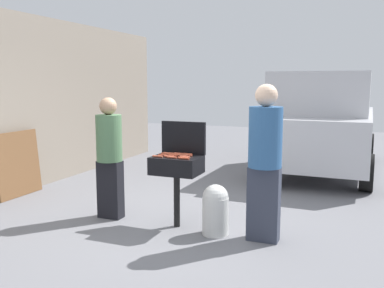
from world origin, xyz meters
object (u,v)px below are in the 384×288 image
at_px(hot_dog_5, 188,154).
at_px(hot_dog_12, 158,156).
at_px(hot_dog_1, 177,154).
at_px(person_left, 109,153).
at_px(person_right, 265,157).
at_px(parked_minivan, 322,122).
at_px(hot_dog_9, 173,155).
at_px(leaning_board, 18,164).
at_px(hot_dog_2, 187,155).
at_px(bbq_grill, 177,168).
at_px(hot_dog_13, 168,153).
at_px(hot_dog_0, 163,155).
at_px(hot_dog_14, 185,157).
at_px(hot_dog_6, 179,154).
at_px(hot_dog_7, 174,155).
at_px(propane_tank, 215,209).
at_px(hot_dog_4, 183,156).
at_px(hot_dog_10, 166,154).
at_px(hot_dog_11, 169,157).
at_px(hot_dog_3, 184,158).
at_px(hot_dog_15, 183,158).

bearing_deg(hot_dog_5, hot_dog_12, -135.27).
bearing_deg(hot_dog_1, person_left, -174.97).
distance_m(hot_dog_12, person_left, 0.80).
relative_size(person_right, parked_minivan, 0.41).
xyz_separation_m(hot_dog_9, hot_dog_12, (-0.15, -0.13, 0.00)).
bearing_deg(leaning_board, parked_minivan, 41.90).
height_order(hot_dog_2, hot_dog_9, same).
height_order(bbq_grill, hot_dog_9, hot_dog_9).
bearing_deg(parked_minivan, hot_dog_5, 73.86).
bearing_deg(hot_dog_13, hot_dog_1, -12.01).
relative_size(hot_dog_0, hot_dog_14, 1.00).
bearing_deg(hot_dog_14, hot_dog_1, 140.51).
relative_size(hot_dog_6, hot_dog_12, 1.00).
distance_m(bbq_grill, hot_dog_7, 0.17).
distance_m(hot_dog_7, propane_tank, 0.86).
relative_size(hot_dog_4, hot_dog_10, 1.00).
xyz_separation_m(hot_dog_9, hot_dog_11, (-0.01, -0.09, 0.00)).
distance_m(hot_dog_7, hot_dog_10, 0.12).
relative_size(hot_dog_3, leaning_board, 0.12).
relative_size(bbq_grill, leaning_board, 0.87).
bearing_deg(hot_dog_4, hot_dog_14, -50.76).
relative_size(bbq_grill, hot_dog_5, 7.00).
xyz_separation_m(hot_dog_2, hot_dog_4, (-0.05, -0.04, 0.00)).
bearing_deg(hot_dog_6, hot_dog_13, -171.17).
relative_size(hot_dog_4, parked_minivan, 0.03).
height_order(hot_dog_12, person_left, person_left).
distance_m(hot_dog_9, leaning_board, 2.98).
height_order(hot_dog_13, hot_dog_15, same).
distance_m(hot_dog_5, person_right, 1.05).
bearing_deg(hot_dog_12, hot_dog_15, 3.82).
relative_size(hot_dog_10, hot_dog_15, 1.00).
bearing_deg(leaning_board, hot_dog_15, -9.58).
distance_m(hot_dog_2, leaning_board, 3.14).
bearing_deg(hot_dog_10, propane_tank, -11.41).
bearing_deg(bbq_grill, hot_dog_3, -42.73).
bearing_deg(hot_dog_5, hot_dog_13, -173.67).
bearing_deg(leaning_board, hot_dog_7, -7.18).
bearing_deg(hot_dog_1, hot_dog_12, -125.05).
distance_m(hot_dog_11, propane_tank, 0.85).
bearing_deg(propane_tank, hot_dog_11, -178.23).
bearing_deg(hot_dog_14, hot_dog_2, 98.03).
xyz_separation_m(hot_dog_1, hot_dog_9, (-0.01, -0.10, 0.00)).
distance_m(hot_dog_2, hot_dog_5, 0.08).
height_order(hot_dog_14, person_right, person_right).
xyz_separation_m(hot_dog_3, person_left, (-1.15, 0.15, -0.04)).
height_order(hot_dog_9, propane_tank, hot_dog_9).
relative_size(hot_dog_0, hot_dog_10, 1.00).
bearing_deg(person_right, hot_dog_4, -7.39).
bearing_deg(hot_dog_5, propane_tank, -26.22).
xyz_separation_m(hot_dog_2, hot_dog_11, (-0.17, -0.17, 0.00)).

